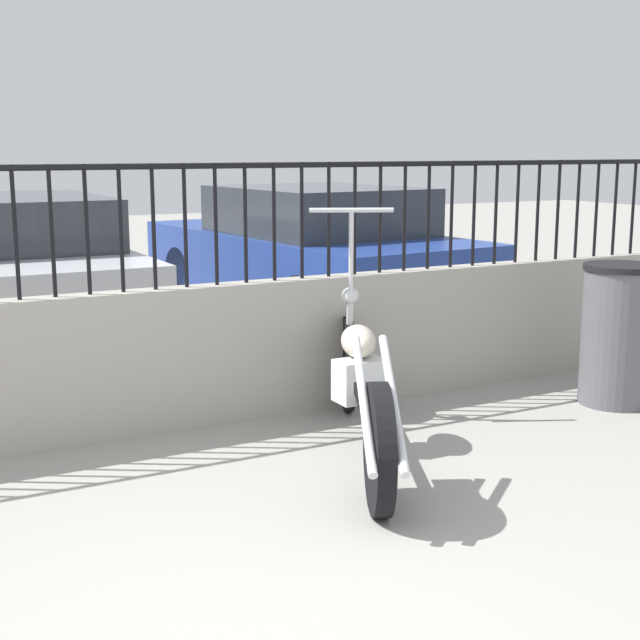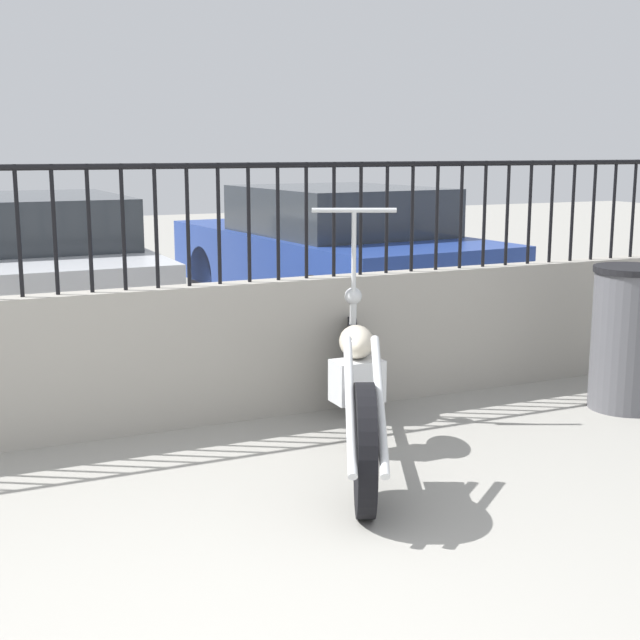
# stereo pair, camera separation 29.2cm
# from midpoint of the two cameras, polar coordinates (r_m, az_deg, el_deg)

# --- Properties ---
(low_wall) EXTENTS (9.79, 0.18, 0.88)m
(low_wall) POSITION_cam_midpoint_polar(r_m,az_deg,el_deg) (5.41, -16.79, -3.09)
(low_wall) COLOR #9E998E
(low_wall) RESTS_ON ground_plane
(fence_railing) EXTENTS (9.79, 0.04, 0.74)m
(fence_railing) POSITION_cam_midpoint_polar(r_m,az_deg,el_deg) (5.27, -17.36, 6.90)
(fence_railing) COLOR black
(fence_railing) RESTS_ON low_wall
(motorcycle_black) EXTENTS (1.10, 2.19, 1.35)m
(motorcycle_black) POSITION_cam_midpoint_polar(r_m,az_deg,el_deg) (4.90, 1.07, -4.50)
(motorcycle_black) COLOR black
(motorcycle_black) RESTS_ON ground_plane
(trash_bin) EXTENTS (0.50, 0.50, 0.95)m
(trash_bin) POSITION_cam_midpoint_polar(r_m,az_deg,el_deg) (6.25, 17.27, -0.89)
(trash_bin) COLOR #56565B
(trash_bin) RESTS_ON ground_plane
(car_silver) EXTENTS (1.73, 4.00, 1.31)m
(car_silver) POSITION_cam_midpoint_polar(r_m,az_deg,el_deg) (8.11, -20.47, 2.94)
(car_silver) COLOR black
(car_silver) RESTS_ON ground_plane
(car_blue) EXTENTS (2.12, 4.29, 1.33)m
(car_blue) POSITION_cam_midpoint_polar(r_m,az_deg,el_deg) (9.10, -1.61, 4.44)
(car_blue) COLOR black
(car_blue) RESTS_ON ground_plane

